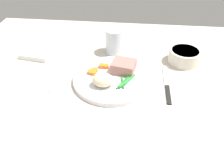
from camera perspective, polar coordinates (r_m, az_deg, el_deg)
name	(u,v)px	position (r cm, az deg, el deg)	size (l,w,h in cm)	color
dining_table	(113,79)	(83.37, 0.31, -0.96)	(120.00, 90.00, 2.00)	beige
dinner_plate	(112,79)	(80.18, 0.00, -1.05)	(26.15, 26.15, 1.60)	white
meat_portion	(124,66)	(81.84, 2.76, 1.96)	(7.71, 6.94, 3.54)	#B2756B
mashed_potatoes	(103,80)	(74.94, -2.17, -1.29)	(6.70, 5.31, 4.22)	beige
carrot_slices	(97,70)	(82.45, -3.61, 1.17)	(6.77, 6.45, 1.21)	orange
green_beans	(126,80)	(77.70, 3.36, -1.38)	(5.80, 9.44, 0.89)	#2D8C38
fork	(57,77)	(84.04, -12.88, -0.64)	(1.44, 16.60, 0.40)	silver
knife	(167,84)	(80.82, 12.83, -2.29)	(1.70, 20.50, 0.64)	black
water_glass	(114,43)	(94.51, 0.53, 7.49)	(7.03, 7.03, 9.70)	silver
salad_bowl	(184,56)	(92.56, 16.74, 4.31)	(11.47, 11.47, 5.06)	silver
napkin	(40,50)	(99.82, -16.65, 5.46)	(11.24, 13.23, 1.88)	white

